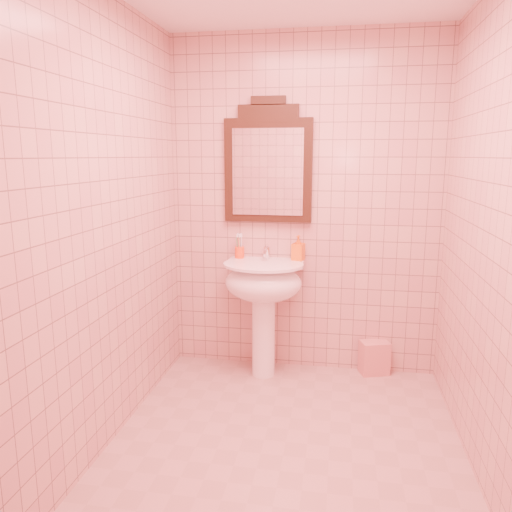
% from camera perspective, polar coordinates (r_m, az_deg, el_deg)
% --- Properties ---
extents(floor, '(2.20, 2.20, 0.00)m').
position_cam_1_polar(floor, '(3.08, 3.42, -20.45)').
color(floor, tan).
rests_on(floor, ground).
extents(back_wall, '(2.00, 0.02, 2.50)m').
position_cam_1_polar(back_wall, '(3.73, 5.54, 5.57)').
color(back_wall, '#CB9C8E').
rests_on(back_wall, floor).
extents(pedestal_sink, '(0.58, 0.58, 0.86)m').
position_cam_1_polar(pedestal_sink, '(3.65, 0.86, -3.92)').
color(pedestal_sink, white).
rests_on(pedestal_sink, floor).
extents(faucet, '(0.04, 0.16, 0.11)m').
position_cam_1_polar(faucet, '(3.72, 1.19, 0.46)').
color(faucet, white).
rests_on(faucet, pedestal_sink).
extents(mirror, '(0.65, 0.06, 0.90)m').
position_cam_1_polar(mirror, '(3.72, 1.39, 10.35)').
color(mirror, black).
rests_on(mirror, back_wall).
extents(toothbrush_cup, '(0.07, 0.07, 0.16)m').
position_cam_1_polar(toothbrush_cup, '(3.77, -1.89, 0.45)').
color(toothbrush_cup, '#EC4013').
rests_on(toothbrush_cup, pedestal_sink).
extents(soap_dispenser, '(0.10, 0.10, 0.19)m').
position_cam_1_polar(soap_dispenser, '(3.70, 4.85, 0.93)').
color(soap_dispenser, orange).
rests_on(soap_dispenser, pedestal_sink).
extents(towel, '(0.24, 0.20, 0.25)m').
position_cam_1_polar(towel, '(3.95, 13.36, -11.22)').
color(towel, tan).
rests_on(towel, floor).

